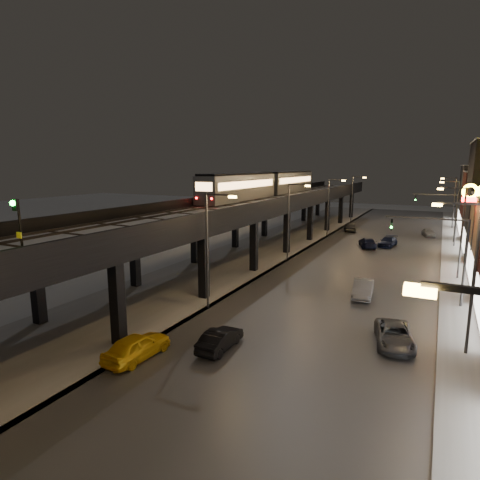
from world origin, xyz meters
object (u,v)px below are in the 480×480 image
at_px(car_far_white, 350,227).
at_px(car_onc_silver, 363,289).
at_px(car_mid_dark, 367,243).
at_px(car_onc_red, 428,233).
at_px(car_taxi, 137,347).
at_px(car_near_white, 220,340).
at_px(car_onc_dark, 394,336).
at_px(car_onc_white, 388,242).
at_px(rail_signal, 18,218).
at_px(subway_train, 267,184).

relative_size(car_far_white, car_onc_silver, 1.03).
distance_m(car_mid_dark, car_onc_red, 15.15).
relative_size(car_taxi, car_onc_silver, 1.00).
height_order(car_near_white, car_onc_dark, car_onc_dark).
bearing_deg(car_taxi, car_onc_dark, -143.66).
bearing_deg(car_onc_white, car_taxi, -94.32).
height_order(car_mid_dark, car_far_white, car_far_white).
xyz_separation_m(car_taxi, car_onc_white, (8.77, 40.99, -0.09)).
bearing_deg(rail_signal, car_near_white, 54.42).
xyz_separation_m(car_near_white, car_onc_silver, (5.94, 14.00, 0.09)).
xyz_separation_m(rail_signal, car_onc_dark, (15.18, 13.47, -8.03)).
height_order(car_onc_dark, car_onc_red, car_onc_dark).
relative_size(car_onc_silver, car_onc_white, 0.97).
xyz_separation_m(subway_train, car_onc_dark, (21.58, -30.63, -7.70)).
xyz_separation_m(car_onc_silver, car_onc_white, (-0.84, 23.80, -0.07)).
bearing_deg(car_taxi, rail_signal, 69.60).
bearing_deg(subway_train, car_onc_dark, -54.84).
relative_size(car_mid_dark, car_onc_dark, 1.01).
distance_m(subway_train, rail_signal, 44.57).
height_order(car_near_white, car_onc_red, car_near_white).
bearing_deg(car_onc_red, car_far_white, 167.91).
xyz_separation_m(car_taxi, car_mid_dark, (6.39, 38.97, -0.07)).
bearing_deg(car_mid_dark, rail_signal, 60.86).
bearing_deg(subway_train, car_onc_silver, -50.38).
bearing_deg(car_far_white, car_mid_dark, 96.02).
distance_m(rail_signal, car_onc_silver, 26.32).
relative_size(rail_signal, car_onc_red, 0.79).
distance_m(car_near_white, car_onc_red, 50.15).
xyz_separation_m(car_mid_dark, car_onc_silver, (3.22, -21.79, 0.04)).
relative_size(car_taxi, car_onc_dark, 0.95).
height_order(car_near_white, car_far_white, car_far_white).
height_order(subway_train, car_onc_dark, subway_train).
xyz_separation_m(car_onc_silver, car_onc_dark, (3.40, -8.68, -0.08)).
distance_m(rail_signal, car_onc_white, 47.91).
relative_size(rail_signal, car_onc_white, 0.64).
height_order(car_onc_dark, car_onc_white, car_onc_white).
bearing_deg(car_onc_white, subway_train, -166.17).
xyz_separation_m(car_far_white, car_onc_silver, (8.23, -34.78, -0.05)).
distance_m(subway_train, car_taxi, 40.78).
bearing_deg(car_onc_silver, rail_signal, -123.37).
bearing_deg(subway_train, car_taxi, -77.66).
relative_size(car_mid_dark, car_onc_white, 1.04).
height_order(car_taxi, car_mid_dark, car_taxi).
bearing_deg(car_near_white, car_onc_dark, -151.17).
xyz_separation_m(subway_train, car_onc_white, (17.33, 1.85, -7.70)).
xyz_separation_m(car_taxi, car_onc_red, (13.45, 52.38, -0.12)).
xyz_separation_m(subway_train, car_near_white, (12.23, -35.95, -7.71)).
relative_size(rail_signal, car_mid_dark, 0.62).
distance_m(car_mid_dark, car_onc_white, 3.12).
relative_size(car_near_white, car_mid_dark, 0.83).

